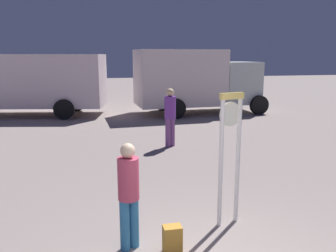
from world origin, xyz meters
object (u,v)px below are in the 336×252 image
object	(u,v)px
standing_clock	(230,146)
person_distant	(170,114)
person_near_clock	(129,191)
backpack	(172,240)
box_truck_far	(39,82)
box_truck_near	(194,79)

from	to	relation	value
standing_clock	person_distant	xyz separation A→B (m)	(0.15, 5.10, -0.34)
person_near_clock	backpack	bearing A→B (deg)	-24.20
backpack	box_truck_far	bearing A→B (deg)	105.34
person_near_clock	person_distant	size ratio (longest dim) A/B	0.88
standing_clock	person_distant	distance (m)	5.11
person_near_clock	person_distant	world-z (taller)	person_distant
backpack	box_truck_far	distance (m)	13.19
backpack	person_distant	bearing A→B (deg)	77.58
person_distant	standing_clock	bearing A→B (deg)	-91.74
person_near_clock	box_truck_far	distance (m)	12.74
backpack	box_truck_far	xyz separation A→B (m)	(-3.47, 12.65, 1.34)
person_near_clock	box_truck_far	bearing A→B (deg)	103.13
standing_clock	box_truck_far	size ratio (longest dim) A/B	0.32
backpack	person_distant	size ratio (longest dim) A/B	0.23
box_truck_near	backpack	bearing A→B (deg)	-107.99
person_near_clock	box_truck_far	xyz separation A→B (m)	(-2.89, 12.39, 0.65)
person_near_clock	standing_clock	bearing A→B (deg)	14.11
box_truck_near	box_truck_far	bearing A→B (deg)	172.52
box_truck_near	person_near_clock	bearing A→B (deg)	-110.96
person_near_clock	backpack	distance (m)	0.94
standing_clock	box_truck_near	xyz separation A→B (m)	(2.68, 11.01, 0.30)
standing_clock	box_truck_near	distance (m)	11.33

